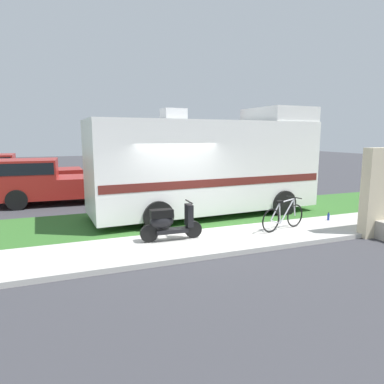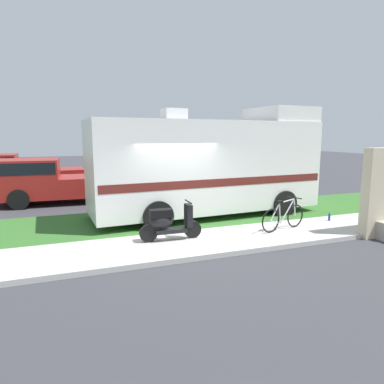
{
  "view_description": "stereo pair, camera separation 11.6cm",
  "coord_description": "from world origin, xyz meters",
  "px_view_note": "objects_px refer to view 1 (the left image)",
  "views": [
    {
      "loc": [
        -3.09,
        -8.77,
        2.71
      ],
      "look_at": [
        0.41,
        0.3,
        1.1
      ],
      "focal_mm": 31.89,
      "sensor_mm": 36.0,
      "label": 1
    },
    {
      "loc": [
        -2.98,
        -8.81,
        2.71
      ],
      "look_at": [
        0.41,
        0.3,
        1.1
      ],
      "focal_mm": 31.89,
      "sensor_mm": 36.0,
      "label": 2
    }
  ],
  "objects_px": {
    "motorhome_rv": "(209,165)",
    "pickup_truck_far": "(8,172)",
    "bicycle": "(283,216)",
    "scooter": "(169,222)",
    "pickup_truck_near": "(50,180)",
    "bottle_green": "(328,217)"
  },
  "relations": [
    {
      "from": "motorhome_rv",
      "to": "bottle_green",
      "type": "height_order",
      "value": "motorhome_rv"
    },
    {
      "from": "motorhome_rv",
      "to": "pickup_truck_far",
      "type": "height_order",
      "value": "motorhome_rv"
    },
    {
      "from": "pickup_truck_near",
      "to": "scooter",
      "type": "bearing_deg",
      "value": -67.05
    },
    {
      "from": "scooter",
      "to": "bottle_green",
      "type": "bearing_deg",
      "value": 1.97
    },
    {
      "from": "scooter",
      "to": "pickup_truck_near",
      "type": "relative_size",
      "value": 0.29
    },
    {
      "from": "motorhome_rv",
      "to": "pickup_truck_far",
      "type": "distance_m",
      "value": 10.54
    },
    {
      "from": "motorhome_rv",
      "to": "pickup_truck_far",
      "type": "relative_size",
      "value": 1.38
    },
    {
      "from": "motorhome_rv",
      "to": "pickup_truck_near",
      "type": "xyz_separation_m",
      "value": [
        -5.06,
        4.31,
        -0.79
      ]
    },
    {
      "from": "motorhome_rv",
      "to": "pickup_truck_far",
      "type": "bearing_deg",
      "value": 131.66
    },
    {
      "from": "pickup_truck_far",
      "to": "scooter",
      "type": "bearing_deg",
      "value": -65.08
    },
    {
      "from": "bicycle",
      "to": "bottle_green",
      "type": "height_order",
      "value": "bicycle"
    },
    {
      "from": "motorhome_rv",
      "to": "bicycle",
      "type": "xyz_separation_m",
      "value": [
        1.08,
        -2.7,
        -1.26
      ]
    },
    {
      "from": "scooter",
      "to": "bicycle",
      "type": "relative_size",
      "value": 0.98
    },
    {
      "from": "pickup_truck_far",
      "to": "motorhome_rv",
      "type": "bearing_deg",
      "value": -48.34
    },
    {
      "from": "motorhome_rv",
      "to": "bicycle",
      "type": "distance_m",
      "value": 3.17
    },
    {
      "from": "scooter",
      "to": "pickup_truck_near",
      "type": "distance_m",
      "value": 7.41
    },
    {
      "from": "motorhome_rv",
      "to": "pickup_truck_far",
      "type": "xyz_separation_m",
      "value": [
        -6.99,
        7.86,
        -0.77
      ]
    },
    {
      "from": "pickup_truck_near",
      "to": "bottle_green",
      "type": "height_order",
      "value": "pickup_truck_near"
    },
    {
      "from": "bicycle",
      "to": "pickup_truck_far",
      "type": "bearing_deg",
      "value": 127.39
    },
    {
      "from": "motorhome_rv",
      "to": "bicycle",
      "type": "relative_size",
      "value": 4.75
    },
    {
      "from": "pickup_truck_near",
      "to": "bottle_green",
      "type": "relative_size",
      "value": 21.71
    },
    {
      "from": "scooter",
      "to": "pickup_truck_far",
      "type": "relative_size",
      "value": 0.29
    }
  ]
}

